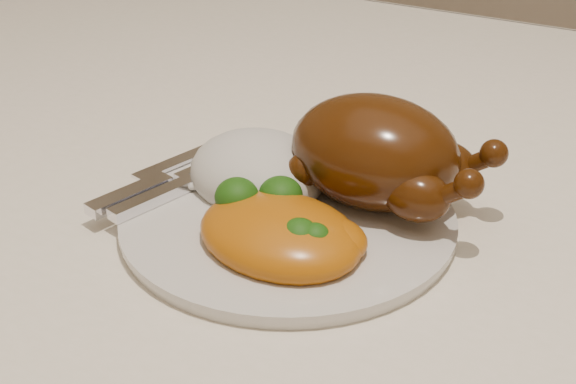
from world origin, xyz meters
The scene contains 7 objects.
dining_table centered at (0.00, 0.00, 0.67)m, with size 1.60×0.90×0.76m.
tablecloth centered at (0.00, 0.00, 0.74)m, with size 1.73×1.03×0.18m.
dinner_plate centered at (-0.10, -0.12, 0.77)m, with size 0.26×0.26×0.01m, color silver.
roast_chicken centered at (-0.05, -0.06, 0.82)m, with size 0.17×0.11×0.09m.
rice_mound centered at (-0.14, -0.08, 0.79)m, with size 0.15×0.14×0.06m.
mac_and_cheese centered at (-0.08, -0.15, 0.79)m, with size 0.14×0.12×0.05m.
cutlery centered at (-0.21, -0.13, 0.78)m, with size 0.06×0.19×0.01m.
Camera 1 is at (0.16, -0.59, 1.10)m, focal length 50.00 mm.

